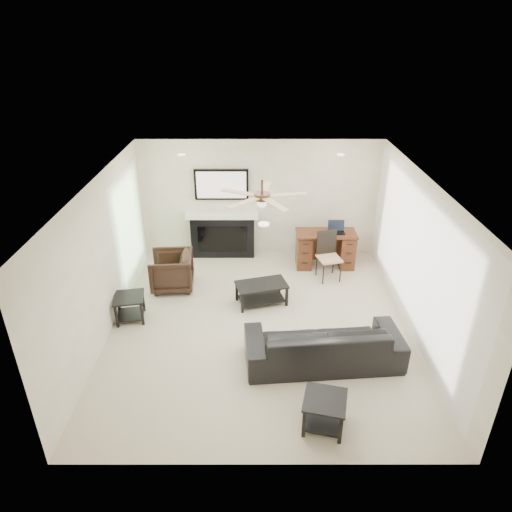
{
  "coord_description": "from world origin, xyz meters",
  "views": [
    {
      "loc": [
        -0.09,
        -6.34,
        4.56
      ],
      "look_at": [
        -0.09,
        0.36,
        1.12
      ],
      "focal_mm": 32.0,
      "sensor_mm": 36.0,
      "label": 1
    }
  ],
  "objects_px": {
    "armchair": "(172,271)",
    "coffee_table": "(261,293)",
    "desk": "(325,249)",
    "fireplace_unit": "(222,215)",
    "sofa": "(323,343)"
  },
  "relations": [
    {
      "from": "armchair",
      "to": "fireplace_unit",
      "type": "bearing_deg",
      "value": 142.53
    },
    {
      "from": "sofa",
      "to": "coffee_table",
      "type": "height_order",
      "value": "sofa"
    },
    {
      "from": "coffee_table",
      "to": "fireplace_unit",
      "type": "distance_m",
      "value": 2.21
    },
    {
      "from": "fireplace_unit",
      "to": "armchair",
      "type": "bearing_deg",
      "value": -123.2
    },
    {
      "from": "coffee_table",
      "to": "desk",
      "type": "xyz_separation_m",
      "value": [
        1.33,
        1.44,
        0.18
      ]
    },
    {
      "from": "armchair",
      "to": "desk",
      "type": "relative_size",
      "value": 0.65
    },
    {
      "from": "sofa",
      "to": "desk",
      "type": "bearing_deg",
      "value": -102.9
    },
    {
      "from": "armchair",
      "to": "coffee_table",
      "type": "xyz_separation_m",
      "value": [
        1.7,
        -0.55,
        -0.16
      ]
    },
    {
      "from": "armchair",
      "to": "fireplace_unit",
      "type": "relative_size",
      "value": 0.41
    },
    {
      "from": "desk",
      "to": "armchair",
      "type": "bearing_deg",
      "value": -163.7
    },
    {
      "from": "armchair",
      "to": "fireplace_unit",
      "type": "height_order",
      "value": "fireplace_unit"
    },
    {
      "from": "fireplace_unit",
      "to": "coffee_table",
      "type": "bearing_deg",
      "value": -66.96
    },
    {
      "from": "armchair",
      "to": "coffee_table",
      "type": "bearing_deg",
      "value": 67.8
    },
    {
      "from": "sofa",
      "to": "desk",
      "type": "distance_m",
      "value": 3.07
    },
    {
      "from": "desk",
      "to": "fireplace_unit",
      "type": "bearing_deg",
      "value": 167.63
    }
  ]
}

